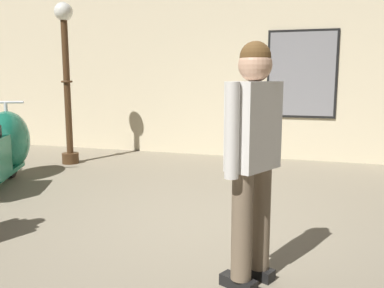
{
  "coord_description": "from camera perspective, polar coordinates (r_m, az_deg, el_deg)",
  "views": [
    {
      "loc": [
        1.14,
        -3.71,
        1.47
      ],
      "look_at": [
        -0.16,
        0.57,
        0.74
      ],
      "focal_mm": 38.46,
      "sensor_mm": 36.0,
      "label": 1
    }
  ],
  "objects": [
    {
      "name": "ground_plane",
      "position": [
        4.15,
        -0.18,
        -11.44
      ],
      "size": [
        60.0,
        60.0,
        0.0
      ],
      "primitive_type": "plane",
      "color": "gray"
    },
    {
      "name": "lamppost",
      "position": [
        7.25,
        -17.02,
        9.28
      ],
      "size": [
        0.3,
        0.3,
        2.67
      ],
      "color": "#472D19",
      "rests_on": "ground"
    },
    {
      "name": "showroom_back_wall",
      "position": [
        7.65,
        9.7,
        12.29
      ],
      "size": [
        18.0,
        0.63,
        3.78
      ],
      "color": "beige",
      "rests_on": "ground"
    },
    {
      "name": "visitor_1",
      "position": [
        2.83,
        8.46,
        -0.66
      ],
      "size": [
        0.39,
        0.53,
        1.7
      ],
      "rotation": [
        0.0,
        0.0,
        2.69
      ],
      "color": "black",
      "rests_on": "ground"
    },
    {
      "name": "scooter_0",
      "position": [
        6.25,
        -24.98,
        -0.38
      ],
      "size": [
        1.23,
        1.9,
        1.13
      ],
      "rotation": [
        0.0,
        0.0,
        1.99
      ],
      "color": "black",
      "rests_on": "ground"
    }
  ]
}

